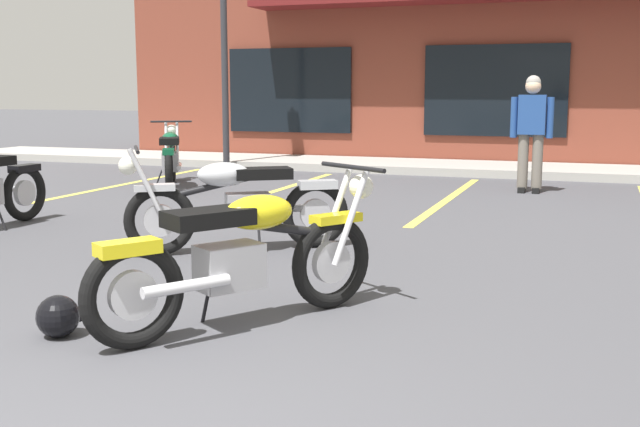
{
  "coord_description": "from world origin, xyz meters",
  "views": [
    {
      "loc": [
        1.92,
        -2.07,
        1.49
      ],
      "look_at": [
        -0.07,
        3.49,
        0.55
      ],
      "focal_mm": 44.13,
      "sensor_mm": 36.0,
      "label": 1
    }
  ],
  "objects_px": {
    "motorcycle_black_cruiser": "(171,157)",
    "motorcycle_silver_naked": "(237,202)",
    "person_in_black_shirt": "(532,127)",
    "helmet_on_pavement": "(58,316)",
    "motorcycle_foreground_classic": "(244,255)"
  },
  "relations": [
    {
      "from": "motorcycle_black_cruiser",
      "to": "motorcycle_silver_naked",
      "type": "height_order",
      "value": "same"
    },
    {
      "from": "person_in_black_shirt",
      "to": "helmet_on_pavement",
      "type": "bearing_deg",
      "value": -104.87
    },
    {
      "from": "motorcycle_silver_naked",
      "to": "person_in_black_shirt",
      "type": "height_order",
      "value": "person_in_black_shirt"
    },
    {
      "from": "motorcycle_black_cruiser",
      "to": "helmet_on_pavement",
      "type": "bearing_deg",
      "value": -64.95
    },
    {
      "from": "motorcycle_silver_naked",
      "to": "person_in_black_shirt",
      "type": "bearing_deg",
      "value": 67.37
    },
    {
      "from": "motorcycle_silver_naked",
      "to": "person_in_black_shirt",
      "type": "relative_size",
      "value": 1.09
    },
    {
      "from": "motorcycle_black_cruiser",
      "to": "motorcycle_foreground_classic",
      "type": "bearing_deg",
      "value": -56.16
    },
    {
      "from": "motorcycle_foreground_classic",
      "to": "person_in_black_shirt",
      "type": "height_order",
      "value": "person_in_black_shirt"
    },
    {
      "from": "motorcycle_black_cruiser",
      "to": "motorcycle_silver_naked",
      "type": "distance_m",
      "value": 5.05
    },
    {
      "from": "motorcycle_foreground_classic",
      "to": "helmet_on_pavement",
      "type": "relative_size",
      "value": 7.09
    },
    {
      "from": "motorcycle_silver_naked",
      "to": "motorcycle_foreground_classic",
      "type": "bearing_deg",
      "value": -63.3
    },
    {
      "from": "motorcycle_black_cruiser",
      "to": "helmet_on_pavement",
      "type": "distance_m",
      "value": 7.39
    },
    {
      "from": "motorcycle_foreground_classic",
      "to": "person_in_black_shirt",
      "type": "bearing_deg",
      "value": 81.22
    },
    {
      "from": "motorcycle_black_cruiser",
      "to": "motorcycle_silver_naked",
      "type": "relative_size",
      "value": 1.05
    },
    {
      "from": "motorcycle_foreground_classic",
      "to": "helmet_on_pavement",
      "type": "distance_m",
      "value": 1.18
    }
  ]
}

